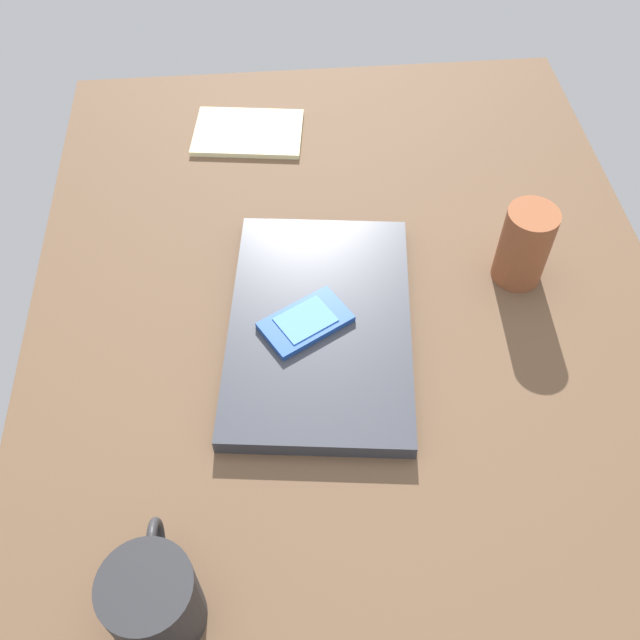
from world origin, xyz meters
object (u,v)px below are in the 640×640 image
(notepad, at_px, (248,132))
(pen_cup, at_px, (524,245))
(cell_phone_on_laptop, at_px, (306,322))
(coffee_mug, at_px, (154,599))
(laptop_closed, at_px, (320,325))

(notepad, xyz_separation_m, pen_cup, (-0.32, -0.34, 0.05))
(cell_phone_on_laptop, height_order, coffee_mug, coffee_mug)
(notepad, bearing_deg, pen_cup, -125.93)
(laptop_closed, bearing_deg, cell_phone_on_laptop, 114.47)
(cell_phone_on_laptop, xyz_separation_m, notepad, (0.39, 0.06, -0.02))
(coffee_mug, bearing_deg, notepad, -7.85)
(notepad, relative_size, coffee_mug, 1.40)
(laptop_closed, relative_size, coffee_mug, 2.88)
(cell_phone_on_laptop, distance_m, coffee_mug, 0.35)
(cell_phone_on_laptop, distance_m, pen_cup, 0.29)
(pen_cup, bearing_deg, laptop_closed, 104.69)
(notepad, relative_size, pen_cup, 1.52)
(laptop_closed, height_order, cell_phone_on_laptop, cell_phone_on_laptop)
(coffee_mug, bearing_deg, cell_phone_on_laptop, -26.71)
(cell_phone_on_laptop, bearing_deg, laptop_closed, -72.46)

